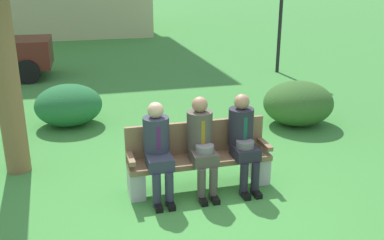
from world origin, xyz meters
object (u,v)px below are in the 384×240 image
park_bench (199,158)px  shrub_near_bench (69,105)px  seated_man_middle (202,141)px  seated_man_right (243,137)px  seated_man_left (158,146)px  shrub_mid_lawn (298,103)px

park_bench → shrub_near_bench: bearing=118.9°
park_bench → seated_man_middle: size_ratio=1.50×
seated_man_middle → seated_man_right: size_ratio=1.01×
seated_man_right → shrub_near_bench: bearing=125.4°
seated_man_middle → seated_man_right: bearing=-0.1°
seated_man_middle → seated_man_right: (0.58, -0.00, -0.00)m
park_bench → seated_man_left: size_ratio=1.54×
seated_man_middle → shrub_near_bench: (-1.71, 3.22, -0.32)m
park_bench → seated_man_middle: seated_man_middle is taller
seated_man_left → shrub_near_bench: size_ratio=1.00×
park_bench → shrub_near_bench: size_ratio=1.53×
seated_man_left → seated_man_right: size_ratio=0.98×
seated_man_left → seated_man_middle: size_ratio=0.98×
seated_man_left → shrub_near_bench: bearing=109.3°
shrub_mid_lawn → seated_man_right: bearing=-133.0°
park_bench → seated_man_middle: 0.32m
park_bench → seated_man_left: (-0.58, -0.13, 0.28)m
park_bench → seated_man_left: bearing=-167.4°
park_bench → shrub_mid_lawn: 3.23m
seated_man_left → seated_man_right: seated_man_right is taller
park_bench → seated_man_left: seated_man_left is taller
seated_man_middle → shrub_near_bench: size_ratio=1.02×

